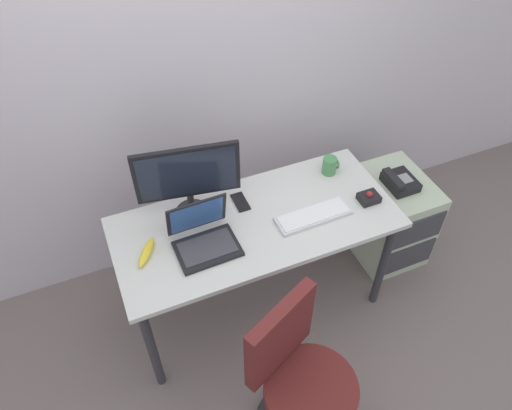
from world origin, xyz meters
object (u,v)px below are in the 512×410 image
object	(u,v)px
desk_phone	(399,182)
coffee_mug	(330,165)
file_cabinet	(388,217)
cell_phone	(240,202)
monitor_main	(188,177)
office_chair	(300,385)
laptop	(204,236)
trackball_mouse	(369,197)
banana	(147,252)
keyboard	(313,216)

from	to	relation	value
desk_phone	coffee_mug	bearing A→B (deg)	163.49
file_cabinet	cell_phone	size ratio (longest dim) A/B	4.22
file_cabinet	cell_phone	bearing A→B (deg)	175.48
monitor_main	office_chair	bearing A→B (deg)	-78.53
file_cabinet	laptop	distance (m)	1.38
file_cabinet	trackball_mouse	distance (m)	0.62
desk_phone	cell_phone	distance (m)	1.01
desk_phone	cell_phone	world-z (taller)	cell_phone
office_chair	banana	world-z (taller)	office_chair
monitor_main	banana	xyz separation A→B (m)	(-0.29, -0.19, -0.24)
office_chair	monitor_main	bearing A→B (deg)	101.47
keyboard	trackball_mouse	bearing A→B (deg)	-0.84
monitor_main	coffee_mug	distance (m)	0.86
office_chair	coffee_mug	size ratio (longest dim) A/B	8.84
keyboard	coffee_mug	world-z (taller)	coffee_mug
office_chair	trackball_mouse	xyz separation A→B (m)	(0.72, 0.66, 0.36)
cell_phone	monitor_main	bearing A→B (deg)	173.59
office_chair	cell_phone	bearing A→B (deg)	85.55
desk_phone	cell_phone	size ratio (longest dim) A/B	1.41
desk_phone	office_chair	xyz separation A→B (m)	(-1.07, -0.83, -0.22)
keyboard	office_chair	bearing A→B (deg)	-120.00
banana	monitor_main	bearing A→B (deg)	32.47
keyboard	trackball_mouse	size ratio (longest dim) A/B	3.75
office_chair	trackball_mouse	bearing A→B (deg)	42.50
cell_phone	banana	xyz separation A→B (m)	(-0.56, -0.16, 0.02)
file_cabinet	keyboard	world-z (taller)	keyboard
keyboard	file_cabinet	bearing A→B (deg)	14.02
desk_phone	office_chair	world-z (taller)	office_chair
file_cabinet	coffee_mug	size ratio (longest dim) A/B	5.74
monitor_main	trackball_mouse	world-z (taller)	monitor_main
desk_phone	monitor_main	bearing A→B (deg)	174.25
keyboard	banana	bearing A→B (deg)	173.73
trackball_mouse	coffee_mug	distance (m)	0.30
keyboard	laptop	distance (m)	0.59
monitor_main	cell_phone	xyz separation A→B (m)	(0.26, -0.03, -0.25)
office_chair	trackball_mouse	size ratio (longest dim) A/B	8.40
keyboard	cell_phone	xyz separation A→B (m)	(-0.31, 0.25, -0.01)
monitor_main	trackball_mouse	xyz separation A→B (m)	(0.92, -0.29, -0.23)
file_cabinet	keyboard	xyz separation A→B (m)	(-0.69, -0.17, 0.47)
file_cabinet	desk_phone	bearing A→B (deg)	-116.78
coffee_mug	cell_phone	world-z (taller)	coffee_mug
keyboard	laptop	size ratio (longest dim) A/B	1.30
file_cabinet	coffee_mug	world-z (taller)	coffee_mug
office_chair	desk_phone	bearing A→B (deg)	37.64
office_chair	trackball_mouse	distance (m)	1.05
file_cabinet	banana	bearing A→B (deg)	-177.19
coffee_mug	banana	size ratio (longest dim) A/B	0.55
monitor_main	file_cabinet	bearing A→B (deg)	-4.98
banana	cell_phone	bearing A→B (deg)	15.62
coffee_mug	banana	world-z (taller)	coffee_mug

